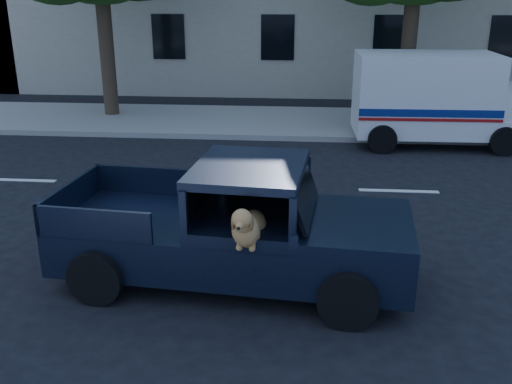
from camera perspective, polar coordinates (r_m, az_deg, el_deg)
ground at (r=8.86m, az=-9.06°, el=-6.56°), size 120.00×120.00×0.00m
far_sidewalk at (r=17.43m, az=-1.95°, el=7.10°), size 60.00×4.00×0.15m
lane_stripes at (r=11.75m, az=4.41°, el=0.39°), size 21.60×0.14×0.01m
pickup_truck at (r=7.91m, az=-2.86°, el=-5.01°), size 4.92×2.66×1.71m
mail_truck at (r=15.57m, az=17.41°, el=8.25°), size 4.31×2.25×2.34m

